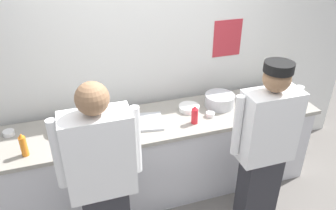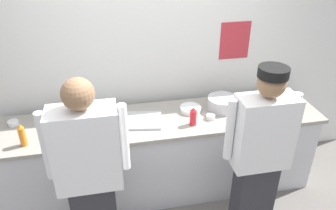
{
  "view_description": "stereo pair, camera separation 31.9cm",
  "coord_description": "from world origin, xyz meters",
  "views": [
    {
      "loc": [
        -0.77,
        -2.25,
        2.58
      ],
      "look_at": [
        0.08,
        0.4,
        1.01
      ],
      "focal_mm": 35.37,
      "sensor_mm": 36.0,
      "label": 1
    },
    {
      "loc": [
        -0.47,
        -2.33,
        2.58
      ],
      "look_at": [
        0.08,
        0.4,
        1.01
      ],
      "focal_mm": 35.37,
      "sensor_mm": 36.0,
      "label": 2
    }
  ],
  "objects": [
    {
      "name": "wall_back",
      "position": [
        0.0,
        0.84,
        1.3
      ],
      "size": [
        5.01,
        0.11,
        2.6
      ],
      "color": "silver",
      "rests_on": "ground"
    },
    {
      "name": "prep_counter",
      "position": [
        0.0,
        0.37,
        0.45
      ],
      "size": [
        3.19,
        0.69,
        0.89
      ],
      "color": "silver",
      "rests_on": "ground"
    },
    {
      "name": "chef_near_left",
      "position": [
        -0.66,
        -0.35,
        0.9
      ],
      "size": [
        0.62,
        0.24,
        1.7
      ],
      "color": "#2D2D33",
      "rests_on": "ground"
    },
    {
      "name": "chef_center",
      "position": [
        0.7,
        -0.35,
        0.89
      ],
      "size": [
        0.6,
        0.24,
        1.67
      ],
      "color": "#2D2D33",
      "rests_on": "ground"
    },
    {
      "name": "plate_stack_front",
      "position": [
        0.33,
        0.45,
        0.91
      ],
      "size": [
        0.21,
        0.21,
        0.05
      ],
      "color": "white",
      "rests_on": "prep_counter"
    },
    {
      "name": "plate_stack_rear",
      "position": [
        -0.9,
        0.44,
        0.93
      ],
      "size": [
        0.23,
        0.23,
        0.08
      ],
      "color": "white",
      "rests_on": "prep_counter"
    },
    {
      "name": "mixing_bowl_steel",
      "position": [
        0.65,
        0.43,
        0.95
      ],
      "size": [
        0.31,
        0.31,
        0.13
      ],
      "primitive_type": "cylinder",
      "color": "#B7BABF",
      "rests_on": "prep_counter"
    },
    {
      "name": "sheet_tray",
      "position": [
        -0.26,
        0.36,
        0.9
      ],
      "size": [
        0.58,
        0.4,
        0.02
      ],
      "primitive_type": "cube",
      "rotation": [
        0.0,
        0.0,
        -0.17
      ],
      "color": "#B7BABF",
      "rests_on": "prep_counter"
    },
    {
      "name": "squeeze_bottle_primary",
      "position": [
        -1.22,
        0.17,
        0.99
      ],
      "size": [
        0.06,
        0.06,
        0.21
      ],
      "color": "orange",
      "rests_on": "prep_counter"
    },
    {
      "name": "squeeze_bottle_secondary",
      "position": [
        1.33,
        0.28,
        0.97
      ],
      "size": [
        0.05,
        0.05,
        0.18
      ],
      "color": "#E5E066",
      "rests_on": "prep_counter"
    },
    {
      "name": "squeeze_bottle_spare",
      "position": [
        0.28,
        0.2,
        0.97
      ],
      "size": [
        0.06,
        0.06,
        0.19
      ],
      "color": "red",
      "rests_on": "prep_counter"
    },
    {
      "name": "ramekin_orange_sauce",
      "position": [
        0.48,
        0.27,
        0.91
      ],
      "size": [
        0.09,
        0.09,
        0.04
      ],
      "color": "white",
      "rests_on": "prep_counter"
    },
    {
      "name": "ramekin_red_sauce",
      "position": [
        -1.38,
        0.53,
        0.91
      ],
      "size": [
        0.1,
        0.1,
        0.04
      ],
      "color": "white",
      "rests_on": "prep_counter"
    },
    {
      "name": "ramekin_yellow_sauce",
      "position": [
        1.04,
        0.4,
        0.91
      ],
      "size": [
        0.11,
        0.11,
        0.04
      ],
      "color": "white",
      "rests_on": "prep_counter"
    },
    {
      "name": "deli_cup",
      "position": [
        1.24,
        0.38,
        0.93
      ],
      "size": [
        0.09,
        0.09,
        0.09
      ],
      "primitive_type": "cylinder",
      "color": "white",
      "rests_on": "prep_counter"
    },
    {
      "name": "chefs_knife",
      "position": [
        1.08,
        0.4,
        0.89
      ],
      "size": [
        0.28,
        0.03,
        0.02
      ],
      "color": "#B7BABF",
      "rests_on": "prep_counter"
    }
  ]
}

